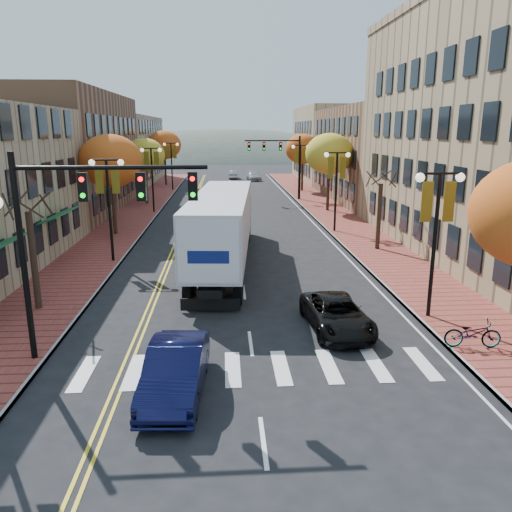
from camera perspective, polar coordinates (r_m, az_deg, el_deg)
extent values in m
plane|color=black|center=(15.11, 0.23, -16.17)|extent=(200.00, 200.00, 0.00)
cube|color=brown|center=(46.83, -13.63, 4.53)|extent=(4.00, 85.00, 0.15)
cube|color=brown|center=(47.17, 8.51, 4.85)|extent=(4.00, 85.00, 0.15)
cube|color=brown|center=(51.62, -22.27, 10.82)|extent=(12.00, 24.00, 11.00)
cube|color=#9E8966|center=(75.79, -16.28, 11.49)|extent=(12.00, 26.00, 9.50)
cube|color=brown|center=(58.38, 16.04, 11.10)|extent=(15.00, 24.00, 10.00)
cube|color=#9E8966|center=(79.43, 10.71, 12.45)|extent=(15.00, 20.00, 11.00)
cylinder|color=#382619|center=(23.15, -24.06, -0.51)|extent=(0.28, 0.28, 4.20)
cylinder|color=#382619|center=(38.21, -15.98, 6.10)|extent=(0.28, 0.28, 4.90)
ellipsoid|color=orange|center=(37.94, -16.28, 10.38)|extent=(4.48, 4.48, 3.81)
cylinder|color=#382619|center=(53.87, -12.44, 8.35)|extent=(0.28, 0.28, 4.55)
ellipsoid|color=yellow|center=(53.68, -12.60, 11.15)|extent=(4.16, 4.16, 3.54)
cylinder|color=#382619|center=(71.63, -10.32, 10.03)|extent=(0.28, 0.28, 5.04)
ellipsoid|color=orange|center=(71.49, -10.43, 12.38)|extent=(4.61, 4.61, 3.92)
cylinder|color=#382619|center=(32.98, 13.88, 4.41)|extent=(0.28, 0.28, 4.20)
cylinder|color=#382619|center=(48.29, 8.25, 8.09)|extent=(0.28, 0.28, 4.90)
ellipsoid|color=yellow|center=(48.08, 8.37, 11.48)|extent=(4.48, 4.48, 3.81)
cylinder|color=#382619|center=(63.98, 5.31, 9.59)|extent=(0.28, 0.28, 4.76)
ellipsoid|color=orange|center=(63.81, 5.37, 12.07)|extent=(4.35, 4.35, 3.70)
cylinder|color=black|center=(30.10, -16.36, 4.78)|extent=(0.16, 0.16, 6.00)
cylinder|color=black|center=(29.79, -16.77, 10.48)|extent=(1.60, 0.10, 0.10)
sphere|color=#FFF2CC|center=(29.98, -18.26, 10.10)|extent=(0.36, 0.36, 0.36)
sphere|color=#FFF2CC|center=(29.63, -15.22, 10.28)|extent=(0.36, 0.36, 0.36)
cube|color=#B29917|center=(29.97, -17.47, 8.33)|extent=(0.45, 0.03, 1.60)
cube|color=#B29917|center=(29.77, -15.77, 8.42)|extent=(0.45, 0.03, 1.60)
cylinder|color=black|center=(47.69, -11.75, 8.35)|extent=(0.16, 0.16, 6.00)
cylinder|color=black|center=(47.49, -11.93, 11.95)|extent=(1.60, 0.10, 0.10)
sphere|color=#FFF2CC|center=(47.61, -12.89, 11.73)|extent=(0.36, 0.36, 0.36)
sphere|color=#FFF2CC|center=(47.39, -10.94, 11.81)|extent=(0.36, 0.36, 0.36)
cube|color=#B29917|center=(47.60, -12.41, 10.61)|extent=(0.45, 0.03, 1.60)
cube|color=#B29917|center=(47.48, -11.32, 10.65)|extent=(0.45, 0.03, 1.60)
cylinder|color=black|center=(65.50, -9.60, 9.98)|extent=(0.16, 0.16, 6.00)
cylinder|color=black|center=(65.35, -9.71, 12.60)|extent=(1.60, 0.10, 0.10)
sphere|color=#FFF2CC|center=(65.44, -10.42, 12.44)|extent=(0.36, 0.36, 0.36)
sphere|color=#FFF2CC|center=(65.28, -8.99, 12.49)|extent=(0.36, 0.36, 0.36)
cube|color=#B29917|center=(65.44, -10.07, 11.62)|extent=(0.45, 0.03, 1.60)
cube|color=#B29917|center=(65.35, -9.27, 11.65)|extent=(0.45, 0.03, 1.60)
cylinder|color=black|center=(21.28, 19.66, 0.79)|extent=(0.16, 0.16, 6.00)
cylinder|color=black|center=(20.83, 20.35, 8.83)|extent=(1.60, 0.10, 0.10)
sphere|color=#FFF2CC|center=(20.54, 18.25, 8.52)|extent=(0.36, 0.36, 0.36)
sphere|color=#FFF2CC|center=(21.18, 22.31, 8.32)|extent=(0.36, 0.36, 0.36)
cube|color=#B29917|center=(20.77, 18.95, 5.87)|extent=(0.45, 0.03, 1.60)
cube|color=#B29917|center=(21.13, 21.21, 5.81)|extent=(0.45, 0.03, 1.60)
cylinder|color=black|center=(38.22, 9.11, 7.08)|extent=(0.16, 0.16, 6.00)
cylinder|color=black|center=(37.97, 9.29, 11.57)|extent=(1.60, 0.10, 0.10)
sphere|color=#FFF2CC|center=(37.81, 8.08, 11.38)|extent=(0.36, 0.36, 0.36)
sphere|color=#FFF2CC|center=(38.17, 10.48, 11.31)|extent=(0.36, 0.36, 0.36)
cube|color=#B29917|center=(37.94, 8.55, 9.93)|extent=(0.45, 0.03, 1.60)
cube|color=#B29917|center=(38.14, 9.89, 9.90)|extent=(0.45, 0.03, 1.60)
cylinder|color=black|center=(55.83, 5.05, 9.41)|extent=(0.16, 0.16, 6.00)
cylinder|color=black|center=(55.66, 5.12, 12.49)|extent=(1.60, 0.10, 0.10)
sphere|color=#FFF2CC|center=(55.55, 4.28, 12.35)|extent=(0.36, 0.36, 0.36)
sphere|color=#FFF2CC|center=(55.79, 5.95, 12.32)|extent=(0.36, 0.36, 0.36)
cube|color=#B29917|center=(55.64, 4.63, 11.36)|extent=(0.45, 0.03, 1.60)
cube|color=#B29917|center=(55.77, 5.56, 11.35)|extent=(0.45, 0.03, 1.60)
cylinder|color=black|center=(17.76, -25.04, -0.63)|extent=(0.20, 0.20, 7.00)
cylinder|color=black|center=(16.42, -16.23, 9.68)|extent=(6.00, 0.14, 0.14)
cube|color=black|center=(16.69, -19.13, 7.45)|extent=(0.30, 0.25, 0.90)
sphere|color=#FF0C0C|center=(16.53, -19.33, 8.25)|extent=(0.16, 0.16, 0.16)
cube|color=black|center=(16.30, -12.97, 7.73)|extent=(0.30, 0.25, 0.90)
sphere|color=#FF0C0C|center=(16.14, -13.10, 8.56)|extent=(0.16, 0.16, 0.16)
cube|color=black|center=(16.12, -7.23, 7.91)|extent=(0.30, 0.25, 0.90)
sphere|color=#FF0C0C|center=(15.96, -7.29, 8.75)|extent=(0.16, 0.16, 0.16)
cylinder|color=black|center=(55.77, 4.96, 9.92)|extent=(0.20, 0.20, 7.00)
cylinder|color=black|center=(55.26, 1.87, 13.04)|extent=(6.00, 0.14, 0.14)
cube|color=black|center=(55.37, 2.82, 12.41)|extent=(0.30, 0.25, 0.90)
sphere|color=#FF0C0C|center=(55.23, 2.84, 12.67)|extent=(0.16, 0.16, 0.16)
cube|color=black|center=(55.20, 0.91, 12.42)|extent=(0.30, 0.25, 0.90)
sphere|color=#FF0C0C|center=(55.05, 0.93, 12.68)|extent=(0.16, 0.16, 0.16)
cube|color=black|center=(55.10, -0.81, 12.42)|extent=(0.30, 0.25, 0.90)
sphere|color=#FF0C0C|center=(54.95, -0.80, 12.68)|extent=(0.16, 0.16, 0.16)
cube|color=black|center=(27.73, -3.85, 0.15)|extent=(2.16, 13.98, 0.38)
cube|color=silver|center=(27.34, -3.91, 3.97)|extent=(3.87, 14.12, 3.00)
cube|color=black|center=(35.94, -2.79, 4.81)|extent=(2.92, 3.42, 2.68)
cylinder|color=black|center=(22.64, -7.80, -4.20)|extent=(0.46, 1.10, 1.07)
cylinder|color=black|center=(22.42, -2.08, -4.26)|extent=(0.46, 1.10, 1.07)
cylinder|color=black|center=(23.85, -7.35, -3.23)|extent=(0.46, 1.10, 1.07)
cylinder|color=black|center=(23.64, -1.93, -3.27)|extent=(0.46, 1.10, 1.07)
cylinder|color=black|center=(35.00, -4.73, 2.47)|extent=(0.46, 1.10, 1.07)
cylinder|color=black|center=(34.85, -1.04, 2.46)|extent=(0.46, 1.10, 1.07)
cylinder|color=black|center=(37.30, -4.39, 3.21)|extent=(0.46, 1.10, 1.07)
cylinder|color=black|center=(37.16, -0.93, 3.21)|extent=(0.46, 1.10, 1.07)
imported|color=black|center=(15.26, -9.18, -12.76)|extent=(1.90, 4.72, 1.53)
imported|color=black|center=(19.86, 9.21, -6.60)|extent=(2.45, 4.76, 1.28)
imported|color=white|center=(62.56, -4.29, 7.82)|extent=(2.19, 4.26, 1.39)
imported|color=#A1A0A8|center=(78.41, -0.26, 9.14)|extent=(2.27, 4.78, 1.35)
imported|color=#A9AAB1|center=(81.13, -2.61, 9.27)|extent=(1.51, 3.94, 1.28)
imported|color=gray|center=(19.39, 23.52, -8.11)|extent=(2.03, 0.90, 1.03)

